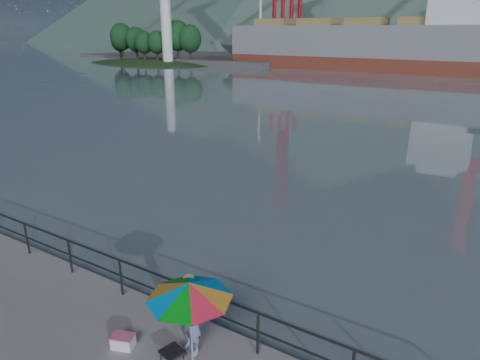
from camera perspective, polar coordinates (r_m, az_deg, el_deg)
name	(u,v)px	position (r m, az deg, el deg)	size (l,w,h in m)	color
harbor_water	(480,54)	(135.09, 29.34, 14.39)	(500.00, 280.00, 0.00)	slate
guardrail	(94,266)	(12.19, -18.86, -10.77)	(22.00, 0.06, 1.03)	#2D3033
lighthouse_islet	(149,61)	(92.28, -12.01, 15.26)	(48.00, 26.40, 19.20)	#263F1E
fisherman	(190,318)	(9.32, -6.62, -17.79)	(0.60, 0.40, 1.65)	navy
beach_umbrella	(189,291)	(8.28, -6.76, -14.44)	(1.77, 1.77, 2.02)	white
folding_stool	(172,356)	(9.56, -9.05, -22.11)	(0.49, 0.49, 0.27)	black
cooler_bag	(123,342)	(10.10, -15.32, -20.09)	(0.46, 0.30, 0.26)	silver
fishing_rod	(192,319)	(10.65, -6.36, -17.92)	(0.02, 0.02, 2.24)	black
bulk_carrier	(372,43)	(77.83, 17.22, 17.03)	(46.41, 8.03, 14.50)	maroon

